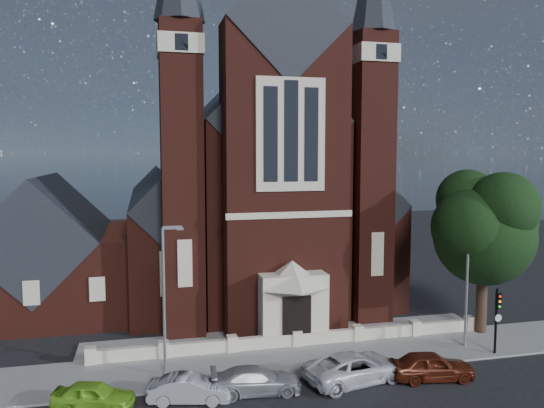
{
  "coord_description": "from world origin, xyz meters",
  "views": [
    {
      "loc": [
        -8.91,
        -23.76,
        11.85
      ],
      "look_at": [
        -0.21,
        12.0,
        8.32
      ],
      "focal_mm": 35.0,
      "sensor_mm": 36.0,
      "label": 1
    }
  ],
  "objects_px": {
    "street_lamp_right": "(469,274)",
    "car_dark_red": "(432,366)",
    "car_silver_b": "(256,380)",
    "church": "(246,194)",
    "car_silver_a": "(190,389)",
    "street_tree": "(488,230)",
    "parish_hall": "(47,259)",
    "traffic_signal": "(497,313)",
    "car_lime_van": "(94,396)",
    "street_lamp_left": "(166,292)",
    "car_white_suv": "(355,368)"
  },
  "relations": [
    {
      "from": "car_lime_van",
      "to": "car_dark_red",
      "type": "xyz_separation_m",
      "value": [
        16.94,
        -0.82,
        0.1
      ]
    },
    {
      "from": "parish_hall",
      "to": "car_silver_a",
      "type": "xyz_separation_m",
      "value": [
        9.01,
        -17.21,
        -3.37
      ]
    },
    {
      "from": "street_lamp_right",
      "to": "street_tree",
      "type": "bearing_deg",
      "value": 34.26
    },
    {
      "from": "car_white_suv",
      "to": "street_lamp_right",
      "type": "bearing_deg",
      "value": -83.11
    },
    {
      "from": "parish_hall",
      "to": "car_silver_b",
      "type": "bearing_deg",
      "value": -54.2
    },
    {
      "from": "parish_hall",
      "to": "car_lime_van",
      "type": "height_order",
      "value": "parish_hall"
    },
    {
      "from": "church",
      "to": "street_tree",
      "type": "bearing_deg",
      "value": -53.83
    },
    {
      "from": "church",
      "to": "street_lamp_right",
      "type": "relative_size",
      "value": 4.31
    },
    {
      "from": "street_lamp_left",
      "to": "parish_hall",
      "type": "bearing_deg",
      "value": 120.02
    },
    {
      "from": "church",
      "to": "car_silver_a",
      "type": "height_order",
      "value": "church"
    },
    {
      "from": "car_silver_b",
      "to": "car_dark_red",
      "type": "height_order",
      "value": "car_dark_red"
    },
    {
      "from": "car_silver_b",
      "to": "car_white_suv",
      "type": "distance_m",
      "value": 5.27
    },
    {
      "from": "parish_hall",
      "to": "traffic_signal",
      "type": "bearing_deg",
      "value": -29.98
    },
    {
      "from": "church",
      "to": "car_white_suv",
      "type": "bearing_deg",
      "value": -85.9
    },
    {
      "from": "parish_hall",
      "to": "street_lamp_left",
      "type": "distance_m",
      "value": 16.18
    },
    {
      "from": "car_lime_van",
      "to": "traffic_signal",
      "type": "bearing_deg",
      "value": -71.52
    },
    {
      "from": "car_silver_a",
      "to": "car_silver_b",
      "type": "height_order",
      "value": "car_silver_b"
    },
    {
      "from": "parish_hall",
      "to": "car_lime_van",
      "type": "xyz_separation_m",
      "value": [
        4.63,
        -16.87,
        -3.37
      ]
    },
    {
      "from": "car_lime_van",
      "to": "car_silver_b",
      "type": "xyz_separation_m",
      "value": [
        7.67,
        -0.19,
        0.01
      ]
    },
    {
      "from": "parish_hall",
      "to": "car_silver_a",
      "type": "distance_m",
      "value": 19.72
    },
    {
      "from": "street_lamp_right",
      "to": "car_dark_red",
      "type": "distance_m",
      "value": 7.0
    },
    {
      "from": "street_lamp_right",
      "to": "traffic_signal",
      "type": "bearing_deg",
      "value": -59.99
    },
    {
      "from": "church",
      "to": "street_tree",
      "type": "distance_m",
      "value": 21.38
    },
    {
      "from": "car_lime_van",
      "to": "car_silver_a",
      "type": "height_order",
      "value": "car_silver_a"
    },
    {
      "from": "street_tree",
      "to": "street_lamp_right",
      "type": "bearing_deg",
      "value": -145.74
    },
    {
      "from": "car_dark_red",
      "to": "street_tree",
      "type": "bearing_deg",
      "value": -43.87
    },
    {
      "from": "street_tree",
      "to": "street_lamp_right",
      "type": "height_order",
      "value": "street_tree"
    },
    {
      "from": "traffic_signal",
      "to": "street_lamp_left",
      "type": "bearing_deg",
      "value": 175.24
    },
    {
      "from": "car_dark_red",
      "to": "church",
      "type": "bearing_deg",
      "value": 22.45
    },
    {
      "from": "street_lamp_right",
      "to": "car_silver_a",
      "type": "relative_size",
      "value": 2.07
    },
    {
      "from": "parish_hall",
      "to": "car_dark_red",
      "type": "distance_m",
      "value": 28.08
    },
    {
      "from": "church",
      "to": "parish_hall",
      "type": "relative_size",
      "value": 2.86
    },
    {
      "from": "church",
      "to": "parish_hall",
      "type": "height_order",
      "value": "church"
    },
    {
      "from": "street_lamp_right",
      "to": "street_lamp_left",
      "type": "bearing_deg",
      "value": 180.0
    },
    {
      "from": "street_lamp_left",
      "to": "car_lime_van",
      "type": "height_order",
      "value": "street_lamp_left"
    },
    {
      "from": "traffic_signal",
      "to": "car_silver_b",
      "type": "distance_m",
      "value": 14.9
    },
    {
      "from": "car_silver_a",
      "to": "street_lamp_right",
      "type": "bearing_deg",
      "value": -67.99
    },
    {
      "from": "car_silver_a",
      "to": "church",
      "type": "bearing_deg",
      "value": -6.16
    },
    {
      "from": "street_tree",
      "to": "church",
      "type": "bearing_deg",
      "value": 126.17
    },
    {
      "from": "street_lamp_left",
      "to": "traffic_signal",
      "type": "relative_size",
      "value": 2.02
    },
    {
      "from": "car_silver_b",
      "to": "church",
      "type": "bearing_deg",
      "value": -4.87
    },
    {
      "from": "street_lamp_left",
      "to": "car_white_suv",
      "type": "bearing_deg",
      "value": -17.4
    },
    {
      "from": "church",
      "to": "car_lime_van",
      "type": "bearing_deg",
      "value": -117.54
    },
    {
      "from": "street_lamp_right",
      "to": "car_silver_a",
      "type": "bearing_deg",
      "value": -169.34
    },
    {
      "from": "car_dark_red",
      "to": "parish_hall",
      "type": "bearing_deg",
      "value": 59.28
    },
    {
      "from": "church",
      "to": "traffic_signal",
      "type": "distance_m",
      "value": 23.94
    },
    {
      "from": "car_silver_b",
      "to": "street_tree",
      "type": "bearing_deg",
      "value": -69.03
    },
    {
      "from": "traffic_signal",
      "to": "car_silver_b",
      "type": "bearing_deg",
      "value": -174.25
    },
    {
      "from": "car_lime_van",
      "to": "car_dark_red",
      "type": "distance_m",
      "value": 16.96
    },
    {
      "from": "car_lime_van",
      "to": "car_silver_a",
      "type": "xyz_separation_m",
      "value": [
        4.38,
        -0.35,
        0.0
      ]
    }
  ]
}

